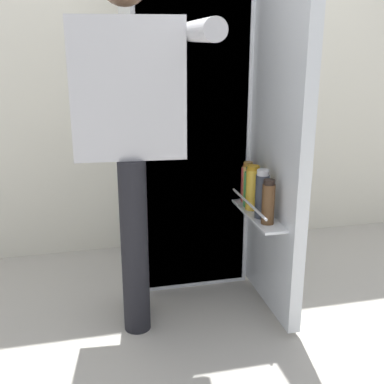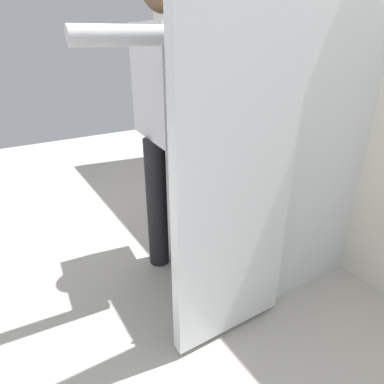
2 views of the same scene
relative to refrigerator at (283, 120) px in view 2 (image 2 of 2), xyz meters
name	(u,v)px [view 2 (image 2 of 2)]	position (x,y,z in m)	size (l,w,h in m)	color
ground_plane	(198,288)	(-0.03, -0.50, -0.90)	(6.95, 6.95, 0.00)	#B7B2A8
kitchen_wall	(341,51)	(-0.03, 0.41, 0.32)	(4.40, 0.10, 2.45)	silver
refrigerator	(283,120)	(0.00, 0.00, 0.00)	(0.64, 1.18, 1.80)	silver
person	(168,107)	(-0.36, -0.49, 0.06)	(0.54, 0.79, 1.60)	black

